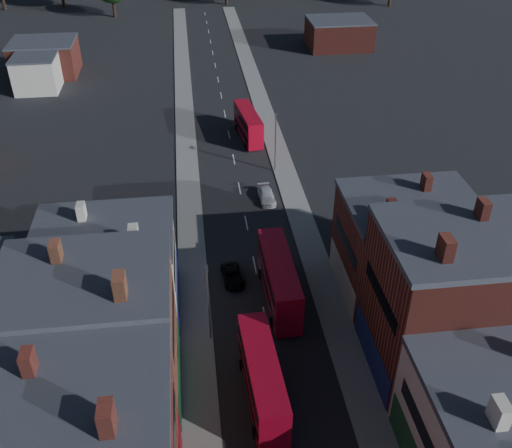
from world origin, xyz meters
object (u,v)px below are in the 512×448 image
object	(u,v)px
bus_1	(279,279)
car_2	(233,276)
bus_0	(262,378)
car_3	(266,196)
bus_2	(248,124)

from	to	relation	value
bus_1	car_2	size ratio (longest dim) A/B	2.62
bus_0	car_2	distance (m)	15.14
bus_1	car_3	world-z (taller)	bus_1
bus_2	car_3	world-z (taller)	bus_2
bus_2	car_2	xyz separation A→B (m)	(-5.30, -32.72, -1.72)
bus_0	bus_2	size ratio (longest dim) A/B	1.05
car_2	car_3	bearing A→B (deg)	64.08
bus_2	car_2	distance (m)	33.19
car_2	car_3	world-z (taller)	car_3
bus_0	bus_2	bearing A→B (deg)	82.26
bus_1	car_2	distance (m)	5.75
bus_1	car_3	bearing A→B (deg)	84.74
bus_0	car_2	world-z (taller)	bus_0
bus_2	bus_0	bearing A→B (deg)	-101.89
car_2	bus_2	bearing A→B (deg)	75.24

